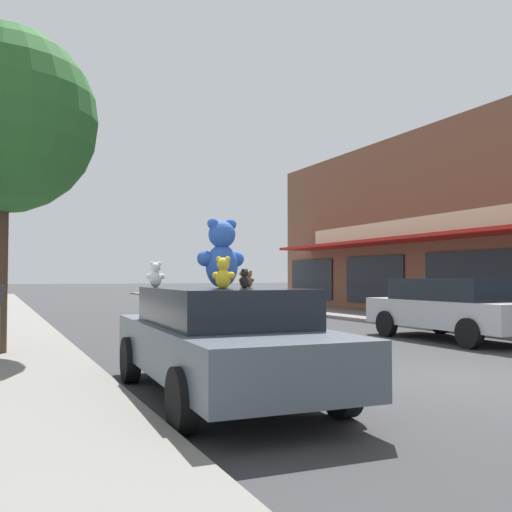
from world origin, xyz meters
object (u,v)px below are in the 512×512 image
teddy_bear_black (245,279)px  teddy_bear_white (155,275)px  parked_car_far_center (453,307)px  street_tree (1,120)px  teddy_bear_orange (243,278)px  plush_art_car (221,338)px  teddy_bear_giant (222,254)px  teddy_bear_brown (249,279)px  teddy_bear_yellow (223,273)px

teddy_bear_black → teddy_bear_white: bearing=-93.1°
parked_car_far_center → street_tree: (-9.87, 1.06, 3.61)m
teddy_bear_orange → teddy_bear_white: bearing=-72.0°
teddy_bear_orange → teddy_bear_black: size_ratio=1.02×
teddy_bear_white → teddy_bear_black: size_ratio=1.46×
plush_art_car → teddy_bear_giant: 1.10m
teddy_bear_white → teddy_bear_giant: bearing=144.3°
teddy_bear_brown → street_tree: bearing=13.9°
teddy_bear_orange → street_tree: 5.95m
teddy_bear_brown → street_tree: size_ratio=0.04×
teddy_bear_black → street_tree: street_tree is taller
plush_art_car → teddy_bear_giant: (0.11, 0.26, 1.06)m
teddy_bear_yellow → street_tree: bearing=-27.8°
teddy_bear_yellow → teddy_bear_brown: (0.87, 1.24, -0.07)m
teddy_bear_orange → street_tree: (-3.07, 4.18, 2.92)m
teddy_bear_giant → teddy_bear_brown: (0.55, 0.34, -0.32)m
teddy_bear_white → teddy_bear_yellow: bearing=113.1°
teddy_bear_black → teddy_bear_yellow: bearing=3.2°
plush_art_car → teddy_bear_black: teddy_bear_black is taller
teddy_bear_white → teddy_bear_black: bearing=129.5°
plush_art_car → teddy_bear_brown: teddy_bear_brown is taller
teddy_bear_brown → teddy_bear_giant: bearing=98.8°
plush_art_car → teddy_bear_brown: bearing=45.4°
parked_car_far_center → street_tree: 10.56m
teddy_bear_orange → teddy_bear_brown: (0.11, 0.03, -0.00)m
plush_art_car → teddy_bear_yellow: (-0.22, -0.63, 0.81)m
teddy_bear_white → street_tree: 5.12m
teddy_bear_yellow → parked_car_far_center: 8.75m
teddy_bear_giant → teddy_bear_yellow: (-0.33, -0.90, -0.26)m
teddy_bear_orange → teddy_bear_yellow: teddy_bear_yellow is taller
plush_art_car → teddy_bear_brown: (0.65, 0.61, 0.74)m
teddy_bear_giant → teddy_bear_black: size_ratio=3.77×
plush_art_car → parked_car_far_center: parked_car_far_center is taller
teddy_bear_giant → teddy_bear_white: (-0.69, 0.72, -0.27)m
teddy_bear_yellow → parked_car_far_center: bearing=-111.1°
teddy_bear_black → teddy_bear_brown: size_ratio=1.02×
teddy_bear_brown → teddy_bear_white: bearing=49.6°
teddy_bear_orange → teddy_bear_white: 1.20m
teddy_bear_orange → teddy_bear_yellow: 1.44m
teddy_bear_black → street_tree: (-2.68, 5.12, 2.92)m
teddy_bear_black → parked_car_far_center: (7.19, 4.06, -0.68)m
teddy_bear_orange → teddy_bear_brown: size_ratio=1.04×
teddy_bear_yellow → teddy_bear_brown: size_ratio=1.59×
teddy_bear_black → parked_car_far_center: teddy_bear_black is taller
parked_car_far_center → teddy_bear_orange: bearing=-155.4°
parked_car_far_center → teddy_bear_yellow: bearing=-150.2°
teddy_bear_giant → teddy_bear_white: bearing=-49.5°
plush_art_car → teddy_bear_orange: bearing=49.0°
teddy_bear_white → parked_car_far_center: bearing=-150.6°
plush_art_car → teddy_bear_black: (0.16, -0.36, 0.74)m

